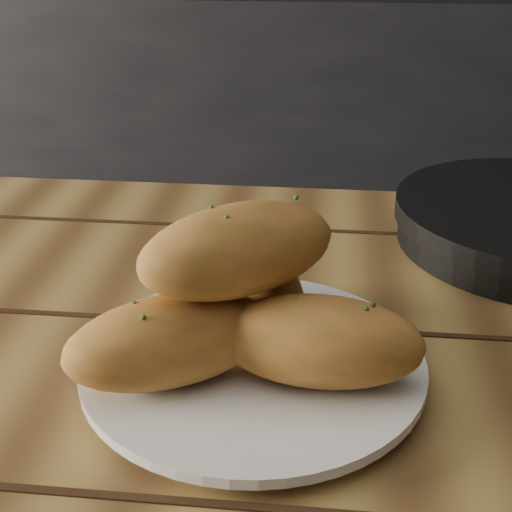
{
  "coord_description": "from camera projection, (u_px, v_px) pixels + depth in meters",
  "views": [
    {
      "loc": [
        0.5,
        -0.06,
        1.06
      ],
      "look_at": [
        0.45,
        0.39,
        0.84
      ],
      "focal_mm": 50.0,
      "sensor_mm": 36.0,
      "label": 1
    }
  ],
  "objects": [
    {
      "name": "bread_rolls",
      "position": [
        245.0,
        304.0,
        0.5
      ],
      "size": [
        0.25,
        0.23,
        0.12
      ],
      "color": "#C77A37",
      "rests_on": "plate"
    },
    {
      "name": "counter",
      "position": [
        140.0,
        165.0,
        1.89
      ],
      "size": [
        2.8,
        0.6,
        0.9
      ],
      "primitive_type": "cube",
      "color": "black",
      "rests_on": "ground"
    },
    {
      "name": "plate",
      "position": [
        253.0,
        366.0,
        0.52
      ],
      "size": [
        0.25,
        0.25,
        0.02
      ],
      "color": "white",
      "rests_on": "table"
    }
  ]
}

